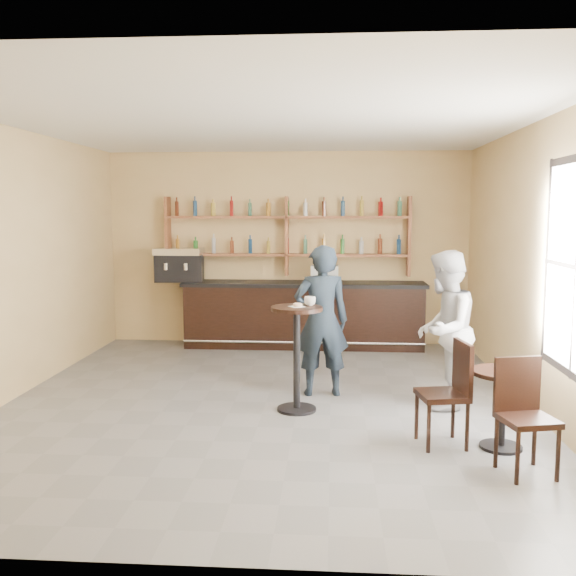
# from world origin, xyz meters

# --- Properties ---
(floor) EXTENTS (7.00, 7.00, 0.00)m
(floor) POSITION_xyz_m (0.00, 0.00, 0.00)
(floor) COLOR slate
(floor) RESTS_ON ground
(ceiling) EXTENTS (7.00, 7.00, 0.00)m
(ceiling) POSITION_xyz_m (0.00, 0.00, 3.20)
(ceiling) COLOR white
(ceiling) RESTS_ON wall_back
(wall_back) EXTENTS (7.00, 0.00, 7.00)m
(wall_back) POSITION_xyz_m (0.00, 3.50, 1.60)
(wall_back) COLOR tan
(wall_back) RESTS_ON floor
(wall_front) EXTENTS (7.00, 0.00, 7.00)m
(wall_front) POSITION_xyz_m (0.00, -3.50, 1.60)
(wall_front) COLOR tan
(wall_front) RESTS_ON floor
(wall_left) EXTENTS (0.00, 7.00, 7.00)m
(wall_left) POSITION_xyz_m (-3.00, 0.00, 1.60)
(wall_left) COLOR tan
(wall_left) RESTS_ON floor
(wall_right) EXTENTS (0.00, 7.00, 7.00)m
(wall_right) POSITION_xyz_m (3.00, 0.00, 1.60)
(wall_right) COLOR tan
(wall_right) RESTS_ON floor
(window_pane) EXTENTS (0.00, 2.00, 2.00)m
(window_pane) POSITION_xyz_m (2.99, -1.20, 1.70)
(window_pane) COLOR white
(window_pane) RESTS_ON wall_right
(window_frame) EXTENTS (0.04, 1.70, 2.10)m
(window_frame) POSITION_xyz_m (2.99, -1.20, 1.70)
(window_frame) COLOR black
(window_frame) RESTS_ON wall_right
(shelf_unit) EXTENTS (4.00, 0.26, 1.40)m
(shelf_unit) POSITION_xyz_m (0.00, 3.37, 1.81)
(shelf_unit) COLOR brown
(shelf_unit) RESTS_ON wall_back
(liquor_bottles) EXTENTS (3.68, 0.10, 1.00)m
(liquor_bottles) POSITION_xyz_m (0.00, 3.37, 1.98)
(liquor_bottles) COLOR #8C5919
(liquor_bottles) RESTS_ON shelf_unit
(bar_counter) EXTENTS (3.95, 0.77, 1.07)m
(bar_counter) POSITION_xyz_m (0.30, 3.15, 0.53)
(bar_counter) COLOR black
(bar_counter) RESTS_ON floor
(espresso_machine) EXTENTS (0.82, 0.58, 0.55)m
(espresso_machine) POSITION_xyz_m (-1.76, 3.15, 1.34)
(espresso_machine) COLOR black
(espresso_machine) RESTS_ON bar_counter
(pastry_case) EXTENTS (0.47, 0.38, 0.27)m
(pastry_case) POSITION_xyz_m (0.63, 3.15, 1.21)
(pastry_case) COLOR silver
(pastry_case) RESTS_ON bar_counter
(pedestal_table) EXTENTS (0.69, 0.69, 1.17)m
(pedestal_table) POSITION_xyz_m (0.37, -0.29, 0.59)
(pedestal_table) COLOR black
(pedestal_table) RESTS_ON floor
(napkin) EXTENTS (0.20, 0.20, 0.00)m
(napkin) POSITION_xyz_m (0.37, -0.29, 1.18)
(napkin) COLOR white
(napkin) RESTS_ON pedestal_table
(donut) EXTENTS (0.13, 0.13, 0.04)m
(donut) POSITION_xyz_m (0.38, -0.30, 1.20)
(donut) COLOR #C37D47
(donut) RESTS_ON napkin
(cup_pedestal) EXTENTS (0.15, 0.15, 0.10)m
(cup_pedestal) POSITION_xyz_m (0.51, -0.19, 1.22)
(cup_pedestal) COLOR white
(cup_pedestal) RESTS_ON pedestal_table
(man_main) EXTENTS (0.72, 0.53, 1.82)m
(man_main) POSITION_xyz_m (0.63, 0.37, 0.91)
(man_main) COLOR black
(man_main) RESTS_ON floor
(cafe_table) EXTENTS (0.70, 0.70, 0.75)m
(cafe_table) POSITION_xyz_m (2.36, -1.30, 0.37)
(cafe_table) COLOR black
(cafe_table) RESTS_ON floor
(cup_cafe) EXTENTS (0.11, 0.11, 0.09)m
(cup_cafe) POSITION_xyz_m (2.41, -1.30, 0.79)
(cup_cafe) COLOR white
(cup_cafe) RESTS_ON cafe_table
(chair_west) EXTENTS (0.50, 0.50, 1.00)m
(chair_west) POSITION_xyz_m (1.81, -1.25, 0.50)
(chair_west) COLOR black
(chair_west) RESTS_ON floor
(chair_south) EXTENTS (0.51, 0.51, 0.97)m
(chair_south) POSITION_xyz_m (2.41, -1.90, 0.49)
(chair_south) COLOR black
(chair_south) RESTS_ON floor
(patron_second) EXTENTS (0.97, 1.07, 1.78)m
(patron_second) POSITION_xyz_m (2.02, -0.04, 0.89)
(patron_second) COLOR #A6A6AB
(patron_second) RESTS_ON floor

